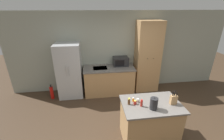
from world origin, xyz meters
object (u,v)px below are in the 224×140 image
Objects in this scene: refrigerator at (70,71)px; spice_bottle_amber_oil at (129,101)px; kettle at (154,104)px; microwave at (121,61)px; knife_block at (174,99)px; fire_extinguisher at (52,92)px; spice_bottle_tall_dark at (138,101)px; pantry_cabinet at (147,57)px; spice_bottle_green_herb at (142,103)px; spice_bottle_pale_salt at (135,102)px; spice_bottle_short_red at (133,100)px.

refrigerator is 11.91× the size of spice_bottle_amber_oil.
microwave is at bearing 94.89° from kettle.
knife_block is 3.56m from fire_extinguisher.
kettle is at bearing -46.59° from spice_bottle_tall_dark.
pantry_cabinet is 2.34m from spice_bottle_green_herb.
spice_bottle_short_red is at bearing 97.78° from spice_bottle_pale_salt.
knife_block is at bearing -33.92° from fire_extinguisher.
kettle is at bearing -106.63° from pantry_cabinet.
spice_bottle_short_red is (1.52, -1.91, 0.09)m from refrigerator.
microwave is at bearing 175.72° from pantry_cabinet.
spice_bottle_pale_salt is 0.37m from kettle.
pantry_cabinet is at bearing 65.77° from spice_bottle_tall_dark.
spice_bottle_short_red is (-0.99, -1.98, -0.22)m from pantry_cabinet.
kettle is at bearing -32.13° from spice_bottle_pale_salt.
fire_extinguisher is at bearing 140.85° from spice_bottle_tall_dark.
spice_bottle_green_herb is at bearing 151.84° from kettle.
pantry_cabinet is 0.89m from microwave.
microwave reaches higher than spice_bottle_amber_oil.
spice_bottle_pale_salt is 2.91m from fire_extinguisher.
spice_bottle_tall_dark is 0.57× the size of spice_bottle_amber_oil.
spice_bottle_amber_oil reaches higher than spice_bottle_pale_salt.
pantry_cabinet is 2.30m from spice_bottle_pale_salt.
spice_bottle_pale_salt is (-0.07, -0.05, 0.00)m from spice_bottle_tall_dark.
microwave is 2.14m from spice_bottle_amber_oil.
spice_bottle_green_herb is 0.14m from spice_bottle_pale_salt.
knife_block is 2.06× the size of spice_bottle_green_herb.
spice_bottle_green_herb is (-0.65, 0.01, -0.03)m from knife_block.
fire_extinguisher is (-2.43, 2.04, -0.81)m from kettle.
spice_bottle_tall_dark is (1.60, -1.95, 0.09)m from refrigerator.
spice_bottle_amber_oil is (-0.88, 0.10, -0.04)m from knife_block.
refrigerator reaches higher than microwave.
pantry_cabinet reaches higher than spice_bottle_short_red.
pantry_cabinet is 28.52× the size of spice_bottle_tall_dark.
spice_bottle_green_herb is at bearing -57.03° from spice_bottle_short_red.
fire_extinguisher is (-2.00, 1.84, -0.76)m from spice_bottle_amber_oil.
fire_extinguisher is (-2.23, -0.30, -0.83)m from microwave.
pantry_cabinet is 7.67× the size of knife_block.
kettle reaches higher than spice_bottle_short_red.
spice_bottle_green_herb is 0.23m from kettle.
microwave is 2.22m from spice_bottle_green_herb.
knife_block is 0.63× the size of fire_extinguisher.
fire_extinguisher is at bearing 139.16° from spice_bottle_green_herb.
spice_bottle_green_herb is at bearing -112.12° from pantry_cabinet.
knife_block is at bearing -13.93° from spice_bottle_short_red.
refrigerator is at bearing 128.48° from spice_bottle_short_red.
refrigerator is at bearing 129.39° from spice_bottle_tall_dark.
microwave is 2.05m from spice_bottle_short_red.
spice_bottle_short_red is 0.32× the size of kettle.
spice_bottle_green_herb reaches higher than spice_bottle_amber_oil.
kettle reaches higher than spice_bottle_green_herb.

